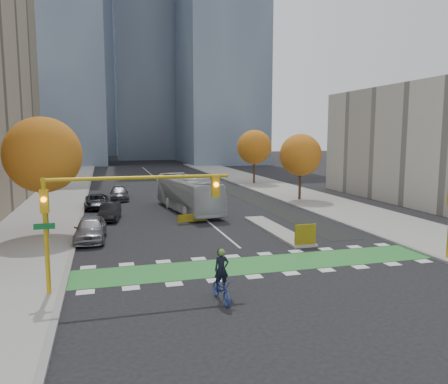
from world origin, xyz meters
TOP-DOWN VIEW (x-y plane):
  - ground at (0.00, 0.00)m, footprint 300.00×300.00m
  - sidewalk_west at (-13.50, 20.00)m, footprint 7.00×120.00m
  - sidewalk_east at (13.50, 20.00)m, footprint 7.00×120.00m
  - curb_west at (-10.00, 20.00)m, footprint 0.30×120.00m
  - curb_east at (10.00, 20.00)m, footprint 0.30×120.00m
  - bike_crossing at (0.00, 1.50)m, footprint 20.00×3.00m
  - centre_line at (0.00, 40.00)m, footprint 0.15×70.00m
  - bike_lane_paint at (7.50, 30.00)m, footprint 2.50×50.00m
  - median_island at (4.00, 9.00)m, footprint 1.60×10.00m
  - hazard_board at (4.00, 4.20)m, footprint 1.40×0.12m
  - tower_nw at (-18.00, 90.00)m, footprint 22.00×22.00m
  - tower_ne at (20.00, 85.00)m, footprint 18.00×24.00m
  - tower_far at (-4.00, 140.00)m, footprint 26.00×26.00m
  - tree_west at (-12.00, 12.00)m, footprint 5.20×5.20m
  - tree_east_near at (12.00, 22.00)m, footprint 4.40×4.40m
  - tree_east_far at (12.50, 38.00)m, footprint 4.80×4.80m
  - traffic_signal_west at (-7.93, -0.51)m, footprint 8.53×0.56m
  - cyclist at (-3.40, -3.07)m, footprint 0.87×2.03m
  - bus at (-0.63, 18.89)m, footprint 4.30×12.03m
  - parked_car_a at (-9.00, 9.51)m, footprint 2.20×4.91m
  - parked_car_b at (-7.64, 16.56)m, footprint 2.01×4.37m
  - parked_car_c at (-6.50, 27.68)m, footprint 2.03×4.87m
  - parked_car_d at (-8.75, 22.68)m, footprint 2.23×4.83m

SIDE VIEW (x-z plane):
  - ground at x=0.00m, z-range 0.00..0.00m
  - centre_line at x=0.00m, z-range 0.00..0.01m
  - bike_lane_paint at x=7.50m, z-range 0.00..0.01m
  - bike_crossing at x=0.00m, z-range 0.00..0.01m
  - sidewalk_west at x=-13.50m, z-range 0.00..0.15m
  - sidewalk_east at x=13.50m, z-range 0.00..0.15m
  - curb_west at x=-10.00m, z-range -0.01..0.15m
  - curb_east at x=10.00m, z-range -0.01..0.15m
  - median_island at x=4.00m, z-range 0.00..0.16m
  - parked_car_d at x=-8.75m, z-range 0.00..1.34m
  - parked_car_b at x=-7.64m, z-range 0.00..1.39m
  - parked_car_c at x=-6.50m, z-range 0.00..1.41m
  - cyclist at x=-3.40m, z-range -0.38..1.90m
  - hazard_board at x=4.00m, z-range 0.15..1.45m
  - parked_car_a at x=-9.00m, z-range 0.00..1.64m
  - bus at x=-0.63m, z-range 0.00..3.28m
  - traffic_signal_west at x=-7.93m, z-range 1.43..6.63m
  - tree_east_near at x=12.00m, z-range 1.33..8.40m
  - tree_east_far at x=12.50m, z-range 1.42..9.07m
  - tree_west at x=-12.00m, z-range 1.50..9.73m
  - tower_ne at x=20.00m, z-range 0.00..60.00m
  - tower_nw at x=-18.00m, z-range 0.00..70.00m
  - tower_far at x=-4.00m, z-range 0.00..80.00m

